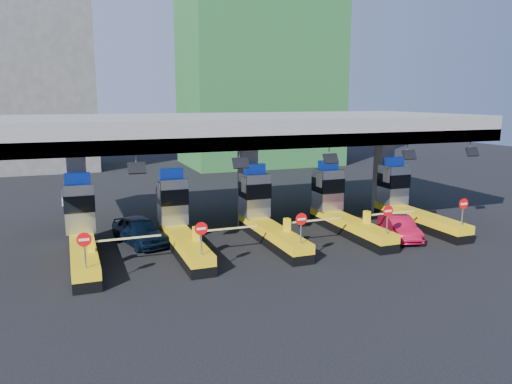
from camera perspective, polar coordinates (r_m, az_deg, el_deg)
name	(u,v)px	position (r m, az deg, el deg)	size (l,w,h in m)	color
ground	(266,239)	(28.98, 1.10, -5.40)	(120.00, 120.00, 0.00)	black
toll_canopy	(248,130)	(30.58, -0.89, 7.13)	(28.00, 12.09, 7.00)	slate
toll_lane_far_left	(81,231)	(26.92, -19.33, -4.19)	(4.43, 8.00, 4.16)	black
toll_lane_left	(179,222)	(27.46, -8.85, -3.41)	(4.43, 8.00, 4.16)	black
toll_lane_center	(264,215)	(28.87, 0.90, -2.59)	(4.43, 8.00, 4.16)	black
toll_lane_right	(339,208)	(31.03, 9.51, -1.80)	(4.43, 8.00, 4.16)	black
toll_lane_far_right	(407,202)	(33.80, 16.85, -1.09)	(4.43, 8.00, 4.16)	black
bg_building_scaffold	(259,48)	(62.30, 0.34, 16.19)	(18.00, 12.00, 28.00)	#1E5926
bg_building_concrete	(28,89)	(61.92, -24.63, 10.64)	(14.00, 10.00, 18.00)	#4C4C49
van	(140,230)	(28.59, -13.17, -4.31)	(1.82, 4.52, 1.54)	black
red_car	(400,228)	(30.06, 16.09, -3.95)	(1.37, 3.94, 1.30)	#B20D2C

